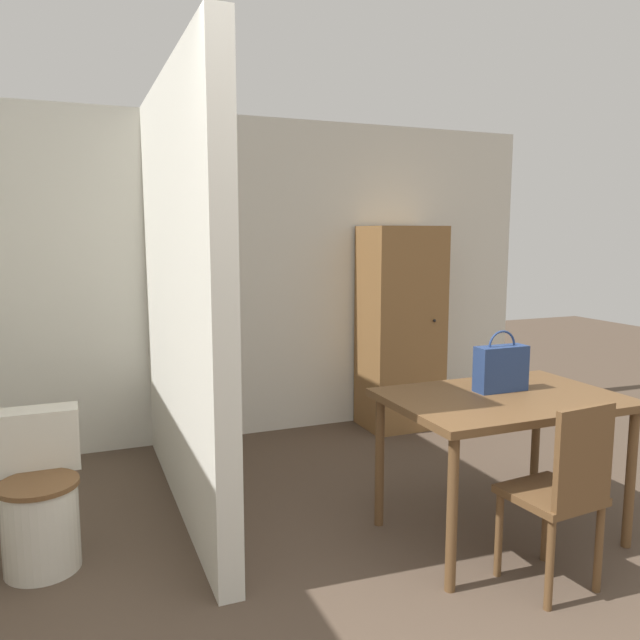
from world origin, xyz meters
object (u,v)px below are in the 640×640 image
wooden_chair (562,490)px  wooden_cabinet (400,328)px  dining_table (503,410)px  handbag (501,368)px  toilet (40,500)px

wooden_chair → wooden_cabinet: (0.54, 2.44, 0.36)m
dining_table → handbag: (0.05, 0.09, 0.21)m
dining_table → toilet: dining_table is taller
wooden_chair → toilet: (-2.18, 1.15, -0.16)m
dining_table → wooden_chair: 0.58m
wooden_chair → handbag: (0.13, 0.62, 0.42)m
toilet → handbag: (2.31, -0.53, 0.58)m
dining_table → toilet: (-2.26, 0.62, -0.37)m
wooden_chair → toilet: size_ratio=1.21×
dining_table → handbag: size_ratio=3.63×
wooden_chair → handbag: size_ratio=2.69×
handbag → toilet: bearing=167.0°
dining_table → wooden_cabinet: bearing=76.6°
dining_table → wooden_chair: size_ratio=1.35×
dining_table → toilet: 2.37m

